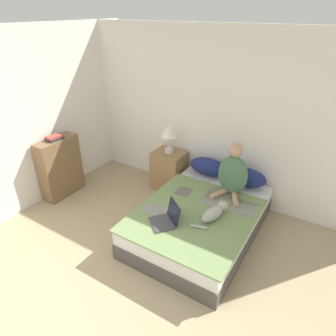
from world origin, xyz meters
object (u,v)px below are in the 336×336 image
Objects in this scene: pillow_near at (208,166)px; pillow_far at (246,177)px; table_lamp at (169,133)px; cat_tabby at (214,212)px; bookshelf at (60,167)px; laptop_open at (166,219)px; person_sitting at (233,173)px; book_stack_top at (54,138)px; bed at (200,220)px; nightstand at (169,170)px.

pillow_far is at bearing 0.00° from pillow_near.
table_lamp is (-1.29, -0.03, 0.41)m from pillow_far.
bookshelf is (-2.58, -0.16, -0.04)m from cat_tabby.
person_sitting is at bearing 105.62° from laptop_open.
book_stack_top is at bearing -102.83° from bookshelf.
bed is at bearing 7.03° from book_stack_top.
bookshelf reaches higher than pillow_far.
table_lamp reaches higher than book_stack_top.
person_sitting reaches higher than bed.
laptop_open reaches higher than pillow_near.
nightstand is (-1.29, -0.04, -0.24)m from pillow_far.
person_sitting is (-0.10, -0.31, 0.18)m from pillow_far.
nightstand is (-0.77, 1.31, -0.17)m from laptop_open.
pillow_far is at bearing 71.63° from person_sitting.
laptop_open is 2.20m from book_stack_top.
table_lamp is at bearing -177.47° from pillow_near.
cat_tabby is at bearing 78.60° from laptop_open.
bed is 3.08× the size of nightstand.
bookshelf is 3.96× the size of book_stack_top.
pillow_near is 1.27× the size of table_lamp.
bed is 3.45× the size of pillow_near.
laptop_open is (-0.45, -0.39, -0.03)m from cat_tabby.
cat_tabby is at bearing -36.89° from nightstand.
nightstand is at bearing 38.14° from bookshelf.
nightstand is 0.65m from table_lamp.
table_lamp is 1.74m from book_stack_top.
cat_tabby is (0.24, -0.13, 0.30)m from bed.
bed is 1.48m from table_lamp.
book_stack_top is at bearing -157.11° from pillow_far.
cat_tabby is at bearing -94.15° from pillow_far.
pillow_near is 2.39× the size of book_stack_top.
cat_tabby is 0.56× the size of bookshelf.
pillow_near is 0.72m from nightstand.
book_stack_top is (-2.04, -1.12, 0.42)m from pillow_near.
pillow_near is 2.36m from book_stack_top.
book_stack_top is (-2.35, -0.29, 0.77)m from bed.
pillow_far is 0.77× the size of person_sitting.
pillow_near is at bearing 28.68° from bookshelf.
book_stack_top is (-2.13, 0.23, 0.50)m from laptop_open.
person_sitting is at bearing -108.37° from pillow_far.
book_stack_top reaches higher than bed.
person_sitting is (0.51, -0.31, 0.18)m from pillow_near.
pillow_far is 0.89× the size of nightstand.
book_stack_top is (-2.55, -0.80, 0.24)m from person_sitting.
table_lamp reaches higher than bookshelf.
table_lamp reaches higher than pillow_far.
person_sitting is at bearing -12.93° from nightstand.
bookshelf is at bearing 108.55° from cat_tabby.
cat_tabby is (-0.07, -0.96, -0.05)m from pillow_far.
cat_tabby is at bearing -28.02° from bed.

